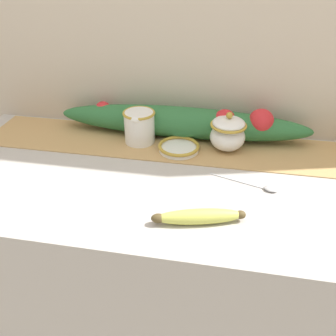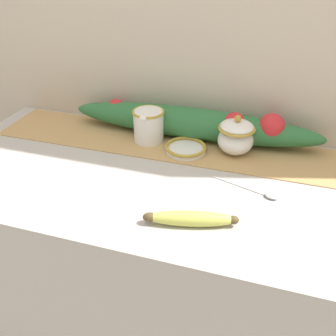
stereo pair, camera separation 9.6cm
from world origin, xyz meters
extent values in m
cube|color=#B7B2AD|center=(0.00, 0.00, 0.45)|extent=(1.34, 0.60, 0.90)
cube|color=beige|center=(0.00, 0.32, 1.20)|extent=(2.14, 0.04, 2.40)
cube|color=tan|center=(0.00, 0.18, 0.90)|extent=(1.24, 0.22, 0.00)
cylinder|color=white|center=(-0.12, 0.18, 0.95)|extent=(0.09, 0.09, 0.10)
torus|color=#B79333|center=(-0.12, 0.18, 1.00)|extent=(0.10, 0.10, 0.01)
torus|color=white|center=(-0.12, 0.24, 0.96)|extent=(0.05, 0.01, 0.05)
ellipsoid|color=white|center=(-0.12, 0.14, 1.00)|extent=(0.03, 0.02, 0.02)
ellipsoid|color=white|center=(0.15, 0.18, 0.94)|extent=(0.11, 0.11, 0.08)
torus|color=#B79333|center=(0.15, 0.18, 0.98)|extent=(0.11, 0.11, 0.01)
ellipsoid|color=white|center=(0.15, 0.18, 0.99)|extent=(0.10, 0.10, 0.03)
sphere|color=#B79333|center=(0.15, 0.18, 1.01)|extent=(0.02, 0.02, 0.02)
cylinder|color=white|center=(0.01, 0.15, 0.91)|extent=(0.12, 0.12, 0.01)
torus|color=#B79333|center=(0.01, 0.15, 0.92)|extent=(0.13, 0.13, 0.01)
ellipsoid|color=#CCD156|center=(0.10, -0.17, 0.92)|extent=(0.21, 0.09, 0.04)
ellipsoid|color=brown|center=(0.01, -0.20, 0.92)|extent=(0.04, 0.03, 0.02)
ellipsoid|color=brown|center=(0.20, -0.15, 0.92)|extent=(0.03, 0.03, 0.02)
cube|color=#B7B7BC|center=(0.18, 0.01, 0.90)|extent=(0.14, 0.05, 0.00)
ellipsoid|color=#B7B7BC|center=(0.27, -0.01, 0.90)|extent=(0.04, 0.03, 0.01)
ellipsoid|color=#2D6B38|center=(0.00, 0.24, 0.95)|extent=(0.81, 0.11, 0.10)
sphere|color=red|center=(-0.27, 0.25, 0.97)|extent=(0.05, 0.05, 0.05)
sphere|color=red|center=(-0.14, 0.25, 0.97)|extent=(0.06, 0.06, 0.06)
sphere|color=red|center=(0.00, 0.23, 0.96)|extent=(0.05, 0.05, 0.05)
sphere|color=red|center=(0.13, 0.23, 0.97)|extent=(0.07, 0.07, 0.07)
sphere|color=red|center=(0.24, 0.24, 0.98)|extent=(0.08, 0.08, 0.08)
camera|label=1|loc=(0.15, -0.83, 1.46)|focal=40.00mm
camera|label=2|loc=(0.25, -0.81, 1.46)|focal=40.00mm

